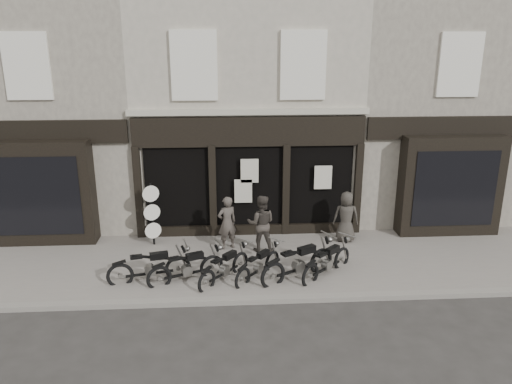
{
  "coord_description": "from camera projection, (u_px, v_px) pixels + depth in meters",
  "views": [
    {
      "loc": [
        -0.71,
        -12.05,
        6.19
      ],
      "look_at": [
        0.12,
        1.6,
        1.94
      ],
      "focal_mm": 35.0,
      "sensor_mm": 36.0,
      "label": 1
    }
  ],
  "objects": [
    {
      "name": "motorcycle_3",
      "position": [
        258.0,
        267.0,
        13.21
      ],
      "size": [
        1.41,
        1.56,
        0.91
      ],
      "rotation": [
        0.0,
        0.0,
        0.86
      ],
      "color": "black",
      "rests_on": "ground"
    },
    {
      "name": "motorcycle_4",
      "position": [
        299.0,
        265.0,
        13.13
      ],
      "size": [
        2.12,
        1.42,
        1.12
      ],
      "rotation": [
        0.0,
        0.0,
        0.52
      ],
      "color": "black",
      "rests_on": "ground"
    },
    {
      "name": "motorcycle_0",
      "position": [
        150.0,
        269.0,
        12.97
      ],
      "size": [
        2.14,
        0.81,
        1.04
      ],
      "rotation": [
        0.0,
        0.0,
        0.23
      ],
      "color": "black",
      "rests_on": "ground"
    },
    {
      "name": "motorcycle_1",
      "position": [
        187.0,
        270.0,
        12.98
      ],
      "size": [
        1.97,
        1.1,
        1.01
      ],
      "rotation": [
        0.0,
        0.0,
        0.41
      ],
      "color": "black",
      "rests_on": "ground"
    },
    {
      "name": "motorcycle_2",
      "position": [
        225.0,
        269.0,
        13.05
      ],
      "size": [
        1.46,
        1.65,
        0.95
      ],
      "rotation": [
        0.0,
        0.0,
        0.87
      ],
      "color": "black",
      "rests_on": "ground"
    },
    {
      "name": "neighbour_left",
      "position": [
        64.0,
        102.0,
        17.42
      ],
      "size": [
        5.6,
        6.73,
        8.34
      ],
      "color": "#A09887",
      "rests_on": "ground"
    },
    {
      "name": "neighbour_right",
      "position": [
        419.0,
        99.0,
        18.16
      ],
      "size": [
        5.6,
        6.73,
        8.34
      ],
      "color": "#A09887",
      "rests_on": "ground"
    },
    {
      "name": "man_centre",
      "position": [
        261.0,
        223.0,
        14.6
      ],
      "size": [
        0.9,
        0.74,
        1.71
      ],
      "primitive_type": "imported",
      "rotation": [
        0.0,
        0.0,
        3.03
      ],
      "color": "#3A342F",
      "rests_on": "pavement"
    },
    {
      "name": "advert_sign_post",
      "position": [
        152.0,
        217.0,
        15.01
      ],
      "size": [
        0.48,
        0.32,
        2.07
      ],
      "rotation": [
        0.0,
        0.0,
        0.39
      ],
      "color": "black",
      "rests_on": "ground"
    },
    {
      "name": "pavement",
      "position": [
        253.0,
        262.0,
        14.21
      ],
      "size": [
        30.0,
        4.2,
        0.12
      ],
      "primitive_type": "cube",
      "color": "slate",
      "rests_on": "ground_plane"
    },
    {
      "name": "motorcycle_5",
      "position": [
        327.0,
        264.0,
        13.31
      ],
      "size": [
        1.67,
        1.59,
        1.0
      ],
      "rotation": [
        0.0,
        0.0,
        0.75
      ],
      "color": "black",
      "rests_on": "ground"
    },
    {
      "name": "kerb",
      "position": [
        258.0,
        300.0,
        12.16
      ],
      "size": [
        30.0,
        0.25,
        0.13
      ],
      "primitive_type": "cube",
      "color": "gray",
      "rests_on": "ground_plane"
    },
    {
      "name": "man_right",
      "position": [
        346.0,
        217.0,
        15.32
      ],
      "size": [
        0.84,
        0.6,
        1.59
      ],
      "primitive_type": "imported",
      "rotation": [
        0.0,
        0.0,
        3.01
      ],
      "color": "#36322D",
      "rests_on": "pavement"
    },
    {
      "name": "central_building",
      "position": [
        245.0,
        99.0,
        17.83
      ],
      "size": [
        7.3,
        6.22,
        8.34
      ],
      "color": "#BAAF9F",
      "rests_on": "ground"
    },
    {
      "name": "ground_plane",
      "position": [
        255.0,
        279.0,
        13.37
      ],
      "size": [
        90.0,
        90.0,
        0.0
      ],
      "primitive_type": "plane",
      "color": "#2D2B28",
      "rests_on": "ground"
    },
    {
      "name": "man_left",
      "position": [
        227.0,
        223.0,
        14.78
      ],
      "size": [
        0.7,
        0.6,
        1.62
      ],
      "primitive_type": "imported",
      "rotation": [
        0.0,
        0.0,
        3.56
      ],
      "color": "#463F39",
      "rests_on": "pavement"
    }
  ]
}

